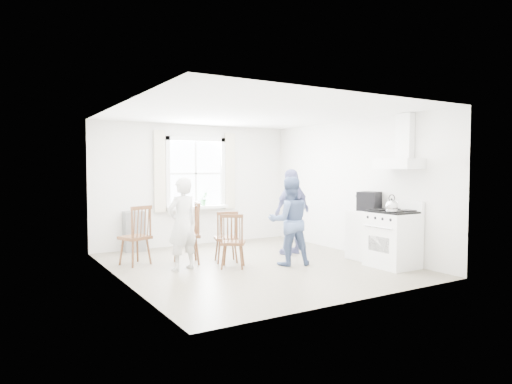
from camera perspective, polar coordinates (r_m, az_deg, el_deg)
name	(u,v)px	position (r m, az deg, el deg)	size (l,w,h in m)	color
room_shell	(254,190)	(7.79, -0.24, 0.31)	(4.62, 5.12, 2.64)	gray
window_assembly	(196,178)	(9.96, -7.49, 1.81)	(1.88, 0.24, 1.70)	white
range_hood	(401,154)	(8.08, 17.63, 4.53)	(0.45, 0.76, 0.94)	white
shelf_unit	(134,231)	(9.46, -14.98, -4.79)	(0.40, 0.30, 0.80)	slate
gas_stove	(393,238)	(8.04, 16.71, -5.58)	(0.68, 0.76, 1.12)	white
kettle	(392,206)	(7.71, 16.59, -1.72)	(0.21, 0.21, 0.30)	silver
low_cabinet	(366,235)	(8.57, 13.54, -5.23)	(0.50, 0.55, 0.90)	white
stereo_stack	(369,201)	(8.47, 13.97, -1.12)	(0.49, 0.47, 0.34)	black
cardboard_box	(371,205)	(8.48, 14.20, -1.64)	(0.29, 0.21, 0.18)	#AE7654
windsor_chair_a	(139,229)	(8.04, -14.43, -4.48)	(0.56, 0.55, 1.04)	#4E2D19
windsor_chair_b	(232,235)	(7.54, -2.99, -5.41)	(0.53, 0.53, 0.92)	#4E2D19
windsor_chair_c	(193,226)	(8.08, -7.87, -4.18)	(0.56, 0.56, 1.08)	#4E2D19
person_left	(182,224)	(7.55, -9.21, -3.95)	(0.55, 0.55, 1.52)	silver
person_mid	(289,221)	(7.85, 4.18, -3.65)	(0.74, 0.74, 1.52)	#4A5D89
person_right	(292,212)	(8.83, 4.56, -2.47)	(0.97, 0.97, 1.65)	navy
potted_plant	(204,199)	(9.96, -6.52, -0.86)	(0.16, 0.16, 0.30)	#377B3E
windsor_chair_d	(227,231)	(8.03, -3.66, -4.91)	(0.49, 0.48, 0.92)	#4E2D19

